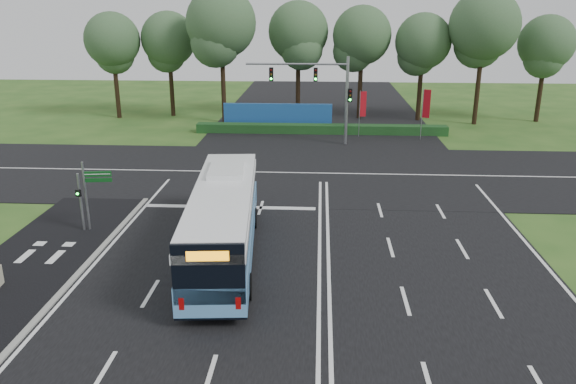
# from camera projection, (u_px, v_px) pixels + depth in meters

# --- Properties ---
(ground) EXTENTS (120.00, 120.00, 0.00)m
(ground) POSITION_uv_depth(u_px,v_px,m) (320.00, 246.00, 26.34)
(ground) COLOR #27501A
(ground) RESTS_ON ground
(road_main) EXTENTS (20.00, 120.00, 0.04)m
(road_main) POSITION_uv_depth(u_px,v_px,m) (320.00, 246.00, 26.33)
(road_main) COLOR black
(road_main) RESTS_ON ground
(road_cross) EXTENTS (120.00, 14.00, 0.05)m
(road_cross) POSITION_uv_depth(u_px,v_px,m) (320.00, 173.00, 37.69)
(road_cross) COLOR black
(road_cross) RESTS_ON ground
(bike_path) EXTENTS (5.00, 18.00, 0.06)m
(bike_path) POSITION_uv_depth(u_px,v_px,m) (29.00, 267.00, 24.17)
(bike_path) COLOR black
(bike_path) RESTS_ON ground
(kerb_strip) EXTENTS (0.25, 18.00, 0.12)m
(kerb_strip) POSITION_uv_depth(u_px,v_px,m) (84.00, 268.00, 24.03)
(kerb_strip) COLOR gray
(kerb_strip) RESTS_ON ground
(city_bus) EXTENTS (3.57, 12.38, 3.50)m
(city_bus) POSITION_uv_depth(u_px,v_px,m) (224.00, 220.00, 24.68)
(city_bus) COLOR #5B98D3
(city_bus) RESTS_ON ground
(pedestrian_signal) EXTENTS (0.28, 0.40, 3.00)m
(pedestrian_signal) POSITION_uv_depth(u_px,v_px,m) (80.00, 200.00, 27.60)
(pedestrian_signal) COLOR gray
(pedestrian_signal) RESTS_ON ground
(street_sign) EXTENTS (1.38, 0.26, 3.56)m
(street_sign) POSITION_uv_depth(u_px,v_px,m) (92.00, 187.00, 27.55)
(street_sign) COLOR gray
(street_sign) RESTS_ON ground
(banner_flag_mid) EXTENTS (0.58, 0.17, 3.97)m
(banner_flag_mid) POSITION_uv_depth(u_px,v_px,m) (362.00, 107.00, 47.50)
(banner_flag_mid) COLOR gray
(banner_flag_mid) RESTS_ON ground
(banner_flag_right) EXTENTS (0.60, 0.30, 4.35)m
(banner_flag_right) POSITION_uv_depth(u_px,v_px,m) (425.00, 107.00, 46.06)
(banner_flag_right) COLOR gray
(banner_flag_right) RESTS_ON ground
(traffic_light_gantry) EXTENTS (8.41, 0.28, 7.00)m
(traffic_light_gantry) POSITION_uv_depth(u_px,v_px,m) (324.00, 87.00, 44.27)
(traffic_light_gantry) COLOR gray
(traffic_light_gantry) RESTS_ON ground
(hedge) EXTENTS (22.00, 1.20, 0.80)m
(hedge) POSITION_uv_depth(u_px,v_px,m) (321.00, 129.00, 49.42)
(hedge) COLOR #153A17
(hedge) RESTS_ON ground
(blue_hoarding) EXTENTS (10.00, 0.30, 2.20)m
(blue_hoarding) POSITION_uv_depth(u_px,v_px,m) (278.00, 115.00, 51.78)
(blue_hoarding) COLOR #1B4E96
(blue_hoarding) RESTS_ON ground
(eucalyptus_row) EXTENTS (46.51, 9.47, 12.49)m
(eucalyptus_row) POSITION_uv_depth(u_px,v_px,m) (325.00, 33.00, 52.91)
(eucalyptus_row) COLOR black
(eucalyptus_row) RESTS_ON ground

